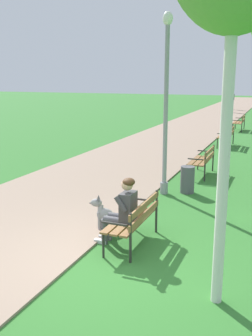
% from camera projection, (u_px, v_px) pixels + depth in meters
% --- Properties ---
extents(ground_plane, '(120.00, 120.00, 0.00)m').
position_uv_depth(ground_plane, '(98.00, 263.00, 6.39)').
color(ground_plane, '#33752D').
extents(paved_path, '(4.19, 60.00, 0.04)m').
position_uv_depth(paved_path, '(210.00, 117.00, 28.96)').
color(paved_path, gray).
rests_on(paved_path, ground).
extents(park_bench_near, '(0.55, 1.50, 0.85)m').
position_uv_depth(park_bench_near, '(135.00, 218.00, 6.98)').
color(park_bench_near, olive).
rests_on(park_bench_near, ground).
extents(park_bench_mid, '(0.55, 1.50, 0.85)m').
position_uv_depth(park_bench_mid, '(203.00, 159.00, 11.94)').
color(park_bench_mid, olive).
rests_on(park_bench_mid, ground).
extents(park_bench_far, '(0.55, 1.50, 0.85)m').
position_uv_depth(park_bench_far, '(227.00, 135.00, 16.93)').
color(park_bench_far, olive).
rests_on(park_bench_far, ground).
extents(park_bench_furthest, '(0.55, 1.50, 0.85)m').
position_uv_depth(park_bench_furthest, '(240.00, 121.00, 21.90)').
color(park_bench_furthest, olive).
rests_on(park_bench_furthest, ground).
extents(person_seated_on_near_bench, '(0.74, 0.49, 1.25)m').
position_uv_depth(person_seated_on_near_bench, '(122.00, 209.00, 6.95)').
color(person_seated_on_near_bench, '#4C4C51').
rests_on(person_seated_on_near_bench, ground).
extents(dog_grey, '(0.81, 0.42, 0.71)m').
position_uv_depth(dog_grey, '(108.00, 217.00, 7.71)').
color(dog_grey, gray).
rests_on(dog_grey, ground).
extents(lamp_post_near, '(0.24, 0.24, 4.44)m').
position_uv_depth(lamp_post_near, '(166.00, 104.00, 9.66)').
color(lamp_post_near, gray).
rests_on(lamp_post_near, ground).
extents(litter_bin, '(0.36, 0.36, 0.70)m').
position_uv_depth(litter_bin, '(187.00, 180.00, 10.18)').
color(litter_bin, '#515156').
rests_on(litter_bin, ground).
extents(pedestrian_distant, '(0.32, 0.22, 1.65)m').
position_uv_depth(pedestrian_distant, '(229.00, 103.00, 32.67)').
color(pedestrian_distant, '#383842').
rests_on(pedestrian_distant, ground).
extents(pedestrian_further_distant, '(0.32, 0.22, 1.65)m').
position_uv_depth(pedestrian_further_distant, '(232.00, 101.00, 35.24)').
color(pedestrian_further_distant, '#383842').
rests_on(pedestrian_further_distant, ground).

